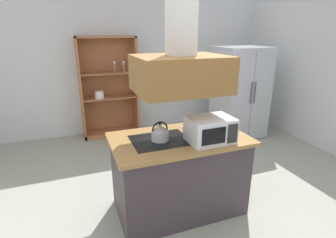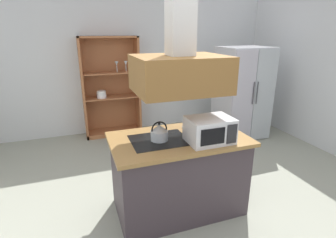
{
  "view_description": "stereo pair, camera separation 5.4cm",
  "coord_description": "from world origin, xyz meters",
  "px_view_note": "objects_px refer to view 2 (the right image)",
  "views": [
    {
      "loc": [
        -1.11,
        -2.35,
        2.01
      ],
      "look_at": [
        -0.05,
        0.44,
        1.0
      ],
      "focal_mm": 28.32,
      "sensor_mm": 36.0,
      "label": 1
    },
    {
      "loc": [
        -1.05,
        -2.37,
        2.01
      ],
      "look_at": [
        -0.05,
        0.44,
        1.0
      ],
      "focal_mm": 28.32,
      "sensor_mm": 36.0,
      "label": 2
    }
  ],
  "objects_px": {
    "microwave": "(210,130)",
    "refrigerator": "(242,93)",
    "kettle": "(159,132)",
    "cutting_board": "(199,129)",
    "dish_cabinet": "(111,93)"
  },
  "relations": [
    {
      "from": "kettle",
      "to": "cutting_board",
      "type": "distance_m",
      "value": 0.56
    },
    {
      "from": "refrigerator",
      "to": "cutting_board",
      "type": "xyz_separation_m",
      "value": [
        -1.69,
        -1.59,
        0.05
      ]
    },
    {
      "from": "microwave",
      "to": "kettle",
      "type": "bearing_deg",
      "value": 156.08
    },
    {
      "from": "kettle",
      "to": "refrigerator",
      "type": "bearing_deg",
      "value": 38.0
    },
    {
      "from": "kettle",
      "to": "microwave",
      "type": "relative_size",
      "value": 0.45
    },
    {
      "from": "dish_cabinet",
      "to": "microwave",
      "type": "height_order",
      "value": "dish_cabinet"
    },
    {
      "from": "dish_cabinet",
      "to": "kettle",
      "type": "bearing_deg",
      "value": -87.22
    },
    {
      "from": "refrigerator",
      "to": "microwave",
      "type": "height_order",
      "value": "refrigerator"
    },
    {
      "from": "dish_cabinet",
      "to": "microwave",
      "type": "distance_m",
      "value": 2.98
    },
    {
      "from": "microwave",
      "to": "refrigerator",
      "type": "bearing_deg",
      "value": 48.1
    },
    {
      "from": "cutting_board",
      "to": "microwave",
      "type": "xyz_separation_m",
      "value": [
        -0.06,
        -0.36,
        0.12
      ]
    },
    {
      "from": "refrigerator",
      "to": "microwave",
      "type": "xyz_separation_m",
      "value": [
        -1.75,
        -1.95,
        0.17
      ]
    },
    {
      "from": "cutting_board",
      "to": "microwave",
      "type": "distance_m",
      "value": 0.39
    },
    {
      "from": "kettle",
      "to": "microwave",
      "type": "height_order",
      "value": "microwave"
    },
    {
      "from": "refrigerator",
      "to": "kettle",
      "type": "height_order",
      "value": "refrigerator"
    }
  ]
}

